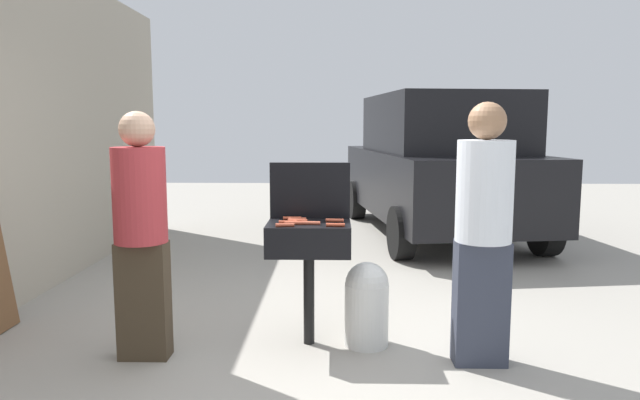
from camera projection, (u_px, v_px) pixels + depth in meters
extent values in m
plane|color=#9E998E|center=(314.00, 352.00, 4.10)|extent=(24.00, 24.00, 0.00)
cylinder|color=black|center=(309.00, 298.00, 4.23)|extent=(0.08, 0.08, 0.68)
cube|color=black|center=(309.00, 238.00, 4.17)|extent=(0.60, 0.44, 0.22)
cube|color=black|center=(310.00, 190.00, 4.35)|extent=(0.60, 0.05, 0.42)
cylinder|color=#B74C33|center=(294.00, 223.00, 4.08)|extent=(0.13, 0.03, 0.03)
cylinder|color=#B74C33|center=(285.00, 225.00, 4.00)|extent=(0.13, 0.04, 0.03)
cylinder|color=#AD4228|center=(288.00, 222.00, 4.11)|extent=(0.13, 0.03, 0.03)
cylinder|color=#C6593D|center=(311.00, 223.00, 4.08)|extent=(0.13, 0.04, 0.03)
cylinder|color=#B74C33|center=(297.00, 219.00, 4.24)|extent=(0.13, 0.04, 0.03)
cylinder|color=#AD4228|center=(298.00, 221.00, 4.15)|extent=(0.13, 0.03, 0.03)
cylinder|color=#B74C33|center=(297.00, 220.00, 4.19)|extent=(0.13, 0.04, 0.03)
cylinder|color=#AD4228|center=(292.00, 218.00, 4.29)|extent=(0.13, 0.03, 0.03)
cylinder|color=#AD4228|center=(335.00, 225.00, 4.00)|extent=(0.13, 0.03, 0.03)
cylinder|color=#B74C33|center=(335.00, 220.00, 4.19)|extent=(0.13, 0.04, 0.03)
cylinder|color=silver|center=(367.00, 314.00, 4.21)|extent=(0.32, 0.32, 0.46)
sphere|color=silver|center=(367.00, 284.00, 4.18)|extent=(0.31, 0.31, 0.31)
cube|color=#3F3323|center=(144.00, 300.00, 3.97)|extent=(0.34, 0.19, 0.81)
cylinder|color=#B23338|center=(140.00, 195.00, 3.87)|extent=(0.35, 0.35, 0.64)
sphere|color=tan|center=(137.00, 129.00, 3.82)|extent=(0.24, 0.24, 0.24)
cube|color=#333847|center=(481.00, 303.00, 3.86)|extent=(0.35, 0.19, 0.84)
cylinder|color=silver|center=(485.00, 191.00, 3.77)|extent=(0.37, 0.37, 0.66)
sphere|color=#936B4C|center=(487.00, 121.00, 3.71)|extent=(0.24, 0.24, 0.24)
cube|color=black|center=(436.00, 182.00, 8.46)|extent=(2.48, 4.62, 0.90)
cube|color=black|center=(442.00, 123.00, 8.16)|extent=(2.09, 2.81, 0.80)
cylinder|color=black|center=(545.00, 230.00, 7.10)|extent=(0.30, 0.66, 0.64)
cylinder|color=black|center=(401.00, 233.00, 6.90)|extent=(0.30, 0.66, 0.64)
cylinder|color=black|center=(458.00, 198.00, 10.14)|extent=(0.30, 0.66, 0.64)
cylinder|color=black|center=(357.00, 200.00, 9.94)|extent=(0.30, 0.66, 0.64)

